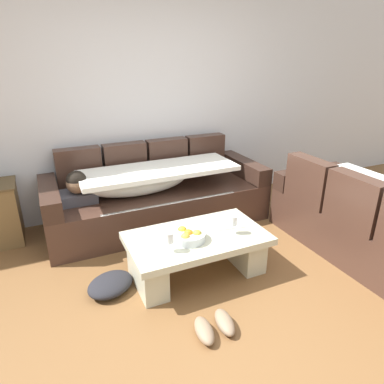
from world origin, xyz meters
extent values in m
plane|color=brown|center=(0.00, 0.00, 0.00)|extent=(14.00, 14.00, 0.00)
cube|color=silver|center=(0.00, 2.15, 1.35)|extent=(9.00, 0.10, 2.70)
cube|color=#442C22|center=(-0.03, 1.60, 0.21)|extent=(2.44, 0.92, 0.42)
cube|color=#442C22|center=(-0.81, 1.98, 0.65)|extent=(0.49, 0.16, 0.46)
cube|color=#442C22|center=(-0.29, 1.98, 0.65)|extent=(0.49, 0.16, 0.46)
cube|color=#442C22|center=(0.23, 1.98, 0.65)|extent=(0.49, 0.16, 0.46)
cube|color=#442C22|center=(0.75, 1.98, 0.65)|extent=(0.49, 0.16, 0.46)
cube|color=#36231B|center=(-1.16, 1.60, 0.52)|extent=(0.18, 0.92, 0.20)
cube|color=#36231B|center=(1.10, 1.60, 0.52)|extent=(0.18, 0.92, 0.20)
cube|color=#4C4C56|center=(-0.89, 1.59, 0.47)|extent=(0.36, 0.28, 0.11)
sphere|color=#936B4C|center=(-0.89, 1.55, 0.64)|extent=(0.21, 0.21, 0.21)
sphere|color=black|center=(-0.89, 1.55, 0.67)|extent=(0.20, 0.20, 0.20)
ellipsoid|color=white|center=(-0.27, 1.55, 0.56)|extent=(1.10, 0.44, 0.28)
cube|color=white|center=(-0.03, 1.53, 0.66)|extent=(1.70, 0.60, 0.05)
cube|color=white|center=(-0.03, 1.16, 0.23)|extent=(1.44, 0.04, 0.38)
cube|color=#442C22|center=(1.62, 0.06, 0.21)|extent=(0.92, 2.04, 0.42)
cube|color=#442C22|center=(1.24, 0.06, 0.65)|extent=(0.16, 0.53, 0.46)
cube|color=#442C22|center=(1.24, 0.62, 0.65)|extent=(0.16, 0.53, 0.46)
cube|color=#36231B|center=(1.62, 0.99, 0.52)|extent=(0.92, 0.18, 0.20)
cube|color=beige|center=(-0.05, 0.51, 0.35)|extent=(1.20, 0.68, 0.06)
cube|color=beige|center=(-0.51, 0.51, 0.16)|extent=(0.20, 0.54, 0.32)
cube|color=beige|center=(0.41, 0.51, 0.16)|extent=(0.20, 0.54, 0.32)
cylinder|color=silver|center=(-0.15, 0.47, 0.42)|extent=(0.28, 0.28, 0.07)
sphere|color=gold|center=(-0.09, 0.43, 0.44)|extent=(0.08, 0.08, 0.08)
sphere|color=orange|center=(-0.15, 0.47, 0.44)|extent=(0.08, 0.08, 0.08)
sphere|color=gold|center=(-0.20, 0.42, 0.44)|extent=(0.08, 0.08, 0.08)
sphere|color=gold|center=(-0.18, 0.54, 0.44)|extent=(0.08, 0.08, 0.08)
cylinder|color=silver|center=(-0.35, 0.37, 0.38)|extent=(0.06, 0.06, 0.01)
cylinder|color=silver|center=(-0.35, 0.37, 0.42)|extent=(0.01, 0.01, 0.07)
cylinder|color=silver|center=(-0.35, 0.37, 0.50)|extent=(0.07, 0.07, 0.08)
cylinder|color=silver|center=(0.25, 0.42, 0.38)|extent=(0.06, 0.06, 0.01)
cylinder|color=silver|center=(0.25, 0.42, 0.42)|extent=(0.01, 0.01, 0.07)
cylinder|color=silver|center=(0.25, 0.42, 0.50)|extent=(0.07, 0.07, 0.08)
cube|color=white|center=(0.29, 0.59, 0.39)|extent=(0.31, 0.25, 0.01)
ellipsoid|color=#8C7259|center=(-0.32, -0.18, 0.04)|extent=(0.16, 0.28, 0.09)
ellipsoid|color=#8C7259|center=(-0.15, -0.17, 0.04)|extent=(0.16, 0.29, 0.09)
ellipsoid|color=#232328|center=(-0.81, 0.58, 0.06)|extent=(0.51, 0.48, 0.12)
camera|label=1|loc=(-1.17, -1.83, 1.83)|focal=32.10mm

